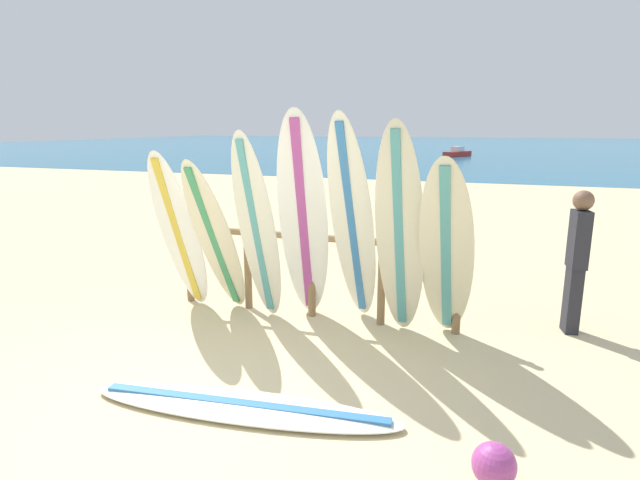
% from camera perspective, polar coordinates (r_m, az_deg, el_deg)
% --- Properties ---
extents(ground_plane, '(120.00, 120.00, 0.00)m').
position_cam_1_polar(ground_plane, '(4.45, -16.57, -17.97)').
color(ground_plane, beige).
extents(ocean_water, '(120.00, 80.00, 0.01)m').
position_cam_1_polar(ocean_water, '(61.16, 16.88, 10.07)').
color(ocean_water, '#196B93').
rests_on(ocean_water, ground).
extents(surfboard_rack, '(3.45, 0.09, 1.11)m').
position_cam_1_polar(surfboard_rack, '(5.99, -0.93, -2.24)').
color(surfboard_rack, olive).
rests_on(surfboard_rack, ground).
extents(surfboard_leaning_far_left, '(0.57, 0.80, 1.98)m').
position_cam_1_polar(surfboard_leaning_far_left, '(6.26, -15.44, 0.78)').
color(surfboard_leaning_far_left, white).
rests_on(surfboard_leaning_far_left, ground).
extents(surfboard_leaning_left, '(0.57, 1.00, 1.91)m').
position_cam_1_polar(surfboard_leaning_left, '(5.97, -11.60, 0.07)').
color(surfboard_leaning_left, beige).
rests_on(surfboard_leaning_left, ground).
extents(surfboard_leaning_center_left, '(0.54, 0.72, 2.20)m').
position_cam_1_polar(surfboard_leaning_center_left, '(5.71, -7.02, 1.15)').
color(surfboard_leaning_center_left, silver).
rests_on(surfboard_leaning_center_left, ground).
extents(surfboard_leaning_center, '(0.68, 0.98, 2.42)m').
position_cam_1_polar(surfboard_leaning_center, '(5.61, -1.87, 2.17)').
color(surfboard_leaning_center, white).
rests_on(surfboard_leaning_center, ground).
extents(surfboard_leaning_center_right, '(0.50, 1.09, 2.39)m').
position_cam_1_polar(surfboard_leaning_center_right, '(5.47, 3.68, 1.71)').
color(surfboard_leaning_center_right, white).
rests_on(surfboard_leaning_center_right, ground).
extents(surfboard_leaning_right, '(0.59, 0.66, 2.31)m').
position_cam_1_polar(surfboard_leaning_right, '(5.33, 8.89, 0.87)').
color(surfboard_leaning_right, beige).
rests_on(surfboard_leaning_right, ground).
extents(surfboard_leaning_far_right, '(0.60, 0.94, 1.98)m').
position_cam_1_polar(surfboard_leaning_far_right, '(5.27, 13.93, -1.31)').
color(surfboard_leaning_far_right, beige).
rests_on(surfboard_leaning_far_right, ground).
extents(surfboard_lying_on_sand, '(2.62, 0.76, 0.08)m').
position_cam_1_polar(surfboard_lying_on_sand, '(4.34, -8.64, -17.91)').
color(surfboard_lying_on_sand, white).
rests_on(surfboard_lying_on_sand, ground).
extents(beachgoer_standing, '(0.21, 0.28, 1.57)m').
position_cam_1_polar(beachgoer_standing, '(6.12, 26.78, -1.61)').
color(beachgoer_standing, '#26262D').
rests_on(beachgoer_standing, ground).
extents(small_boat_offshore, '(1.92, 2.87, 0.71)m').
position_cam_1_polar(small_boat_offshore, '(39.36, 15.08, 9.39)').
color(small_boat_offshore, '#B22D28').
rests_on(small_boat_offshore, ocean_water).
extents(beach_ball, '(0.28, 0.28, 0.28)m').
position_cam_1_polar(beach_ball, '(3.69, 18.85, -22.64)').
color(beach_ball, '#A53F8C').
rests_on(beach_ball, ground).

